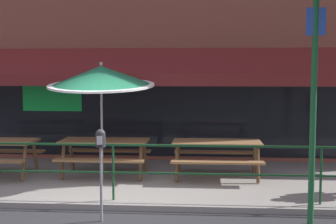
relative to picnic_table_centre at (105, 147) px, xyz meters
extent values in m
plane|color=#2D2D30|center=(0.53, -2.11, -0.71)|extent=(120.00, 120.00, 0.00)
cube|color=gray|center=(0.53, -0.11, -0.66)|extent=(15.00, 4.00, 0.10)
cube|color=brown|center=(0.53, 2.14, 3.25)|extent=(15.00, 0.50, 7.92)
cube|color=black|center=(0.53, 1.88, 0.64)|extent=(12.00, 0.02, 2.30)
cube|color=#19D84C|center=(-1.72, 1.86, 0.94)|extent=(1.50, 0.02, 0.70)
cube|color=maroon|center=(0.53, 1.34, 1.79)|extent=(13.80, 0.92, 0.70)
cube|color=maroon|center=(0.53, 0.83, 1.39)|extent=(13.80, 0.08, 0.28)
cylinder|color=#194723|center=(0.53, -1.81, -0.13)|extent=(0.04, 0.04, 0.95)
cylinder|color=#194723|center=(3.98, -1.81, -0.13)|extent=(0.04, 0.04, 0.95)
cube|color=#194723|center=(0.53, -1.81, 0.34)|extent=(13.80, 0.04, 0.04)
cube|color=#194723|center=(0.53, -1.81, -0.13)|extent=(13.80, 0.03, 0.03)
cube|color=brown|center=(-2.33, 0.37, -0.17)|extent=(1.80, 0.26, 0.04)
cylinder|color=brown|center=(-1.53, -0.53, -0.24)|extent=(0.07, 0.30, 0.73)
cylinder|color=brown|center=(-1.53, 0.11, -0.24)|extent=(0.07, 0.30, 0.73)
cube|color=brown|center=(0.00, 0.00, 0.13)|extent=(1.80, 0.80, 0.05)
cube|color=brown|center=(0.00, -0.58, -0.17)|extent=(1.80, 0.26, 0.04)
cube|color=brown|center=(0.00, 0.58, -0.17)|extent=(1.80, 0.26, 0.04)
cylinder|color=brown|center=(0.80, -0.32, -0.24)|extent=(0.07, 0.30, 0.73)
cylinder|color=brown|center=(0.80, 0.32, -0.24)|extent=(0.07, 0.30, 0.73)
cylinder|color=brown|center=(-0.80, -0.32, -0.24)|extent=(0.07, 0.30, 0.73)
cylinder|color=brown|center=(-0.80, 0.32, -0.24)|extent=(0.07, 0.30, 0.73)
cube|color=brown|center=(2.33, -0.02, 0.13)|extent=(1.80, 0.80, 0.05)
cube|color=brown|center=(2.33, -0.60, -0.17)|extent=(1.80, 0.26, 0.04)
cube|color=brown|center=(2.33, 0.56, -0.17)|extent=(1.80, 0.26, 0.04)
cylinder|color=brown|center=(3.13, -0.34, -0.24)|extent=(0.07, 0.30, 0.73)
cylinder|color=brown|center=(3.13, 0.30, -0.24)|extent=(0.07, 0.30, 0.73)
cylinder|color=brown|center=(1.53, -0.34, -0.24)|extent=(0.07, 0.30, 0.73)
cylinder|color=brown|center=(1.53, 0.30, -0.24)|extent=(0.07, 0.30, 0.73)
cylinder|color=#B7B2A8|center=(0.00, -0.24, 0.54)|extent=(0.04, 0.04, 2.30)
cone|color=#1E6B47|center=(0.00, -0.24, 1.49)|extent=(2.10, 2.13, 0.60)
cylinder|color=white|center=(0.00, -0.24, 1.30)|extent=(2.14, 2.14, 0.25)
sphere|color=#B7B2A8|center=(0.00, -0.24, 1.73)|extent=(0.07, 0.07, 0.07)
cylinder|color=gray|center=(0.51, -2.65, -0.13)|extent=(0.04, 0.04, 1.15)
cylinder|color=#2D2D33|center=(0.51, -2.65, 0.54)|extent=(0.15, 0.15, 0.20)
sphere|color=#2D2D33|center=(0.51, -2.65, 0.64)|extent=(0.14, 0.14, 0.14)
cube|color=silver|center=(0.51, -2.73, 0.55)|extent=(0.08, 0.01, 0.13)
cylinder|color=#1E6033|center=(3.66, -2.56, 1.38)|extent=(0.09, 0.09, 4.17)
cube|color=blue|center=(3.66, -2.58, 2.30)|extent=(0.28, 0.02, 0.40)
camera|label=1|loc=(2.06, -9.52, 1.58)|focal=50.00mm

